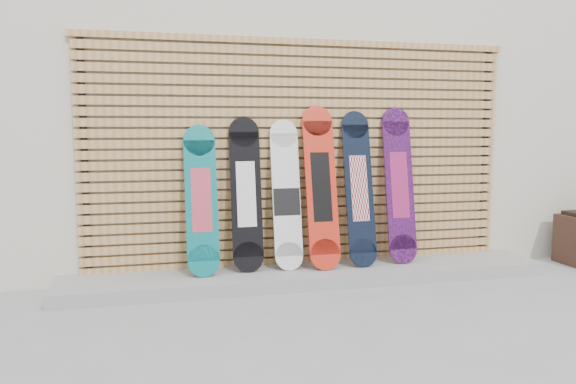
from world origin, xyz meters
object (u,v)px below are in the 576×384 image
(snowboard_0, at_px, (201,200))
(snowboard_1, at_px, (246,194))
(snowboard_2, at_px, (286,195))
(snowboard_4, at_px, (359,188))
(snowboard_5, at_px, (399,185))
(snowboard_3, at_px, (321,187))

(snowboard_0, xyz_separation_m, snowboard_1, (0.42, 0.04, 0.04))
(snowboard_1, bearing_deg, snowboard_2, -1.66)
(snowboard_0, height_order, snowboard_4, snowboard_4)
(snowboard_2, xyz_separation_m, snowboard_5, (1.15, -0.01, 0.07))
(snowboard_4, bearing_deg, snowboard_1, 178.02)
(snowboard_0, relative_size, snowboard_1, 0.95)
(snowboard_3, distance_m, snowboard_5, 0.82)
(snowboard_2, distance_m, snowboard_5, 1.15)
(snowboard_1, xyz_separation_m, snowboard_3, (0.71, -0.05, 0.05))
(snowboard_4, height_order, snowboard_5, snowboard_5)
(snowboard_0, relative_size, snowboard_5, 0.88)
(snowboard_0, distance_m, snowboard_4, 1.52)
(snowboard_1, relative_size, snowboard_2, 1.02)
(snowboard_2, relative_size, snowboard_5, 0.92)
(snowboard_0, distance_m, snowboard_5, 1.95)
(snowboard_0, distance_m, snowboard_2, 0.80)
(snowboard_2, bearing_deg, snowboard_1, 178.34)
(snowboard_1, distance_m, snowboard_4, 1.10)
(snowboard_0, bearing_deg, snowboard_5, 0.52)
(snowboard_1, height_order, snowboard_5, snowboard_5)
(snowboard_5, bearing_deg, snowboard_1, 179.32)
(snowboard_2, height_order, snowboard_3, snowboard_3)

